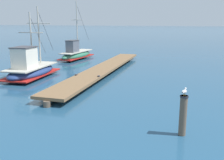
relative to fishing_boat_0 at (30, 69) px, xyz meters
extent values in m
cube|color=brown|center=(4.34, 3.33, -0.30)|extent=(2.36, 17.12, 0.16)
cylinder|color=brown|center=(4.62, -5.20, -0.52)|extent=(0.36, 0.36, 0.29)
cylinder|color=brown|center=(4.44, 0.48, -0.52)|extent=(0.36, 0.36, 0.29)
cylinder|color=brown|center=(4.25, 6.17, -0.52)|extent=(0.36, 0.36, 0.29)
cylinder|color=brown|center=(4.06, 11.86, -0.52)|extent=(0.36, 0.36, 0.29)
cube|color=#333338|center=(3.66, -0.11, -0.18)|extent=(0.13, 0.20, 0.08)
cube|color=#333338|center=(5.26, -0.06, -0.18)|extent=(0.13, 0.20, 0.08)
ellipsoid|color=navy|center=(-0.01, 0.14, -0.25)|extent=(2.55, 5.17, 0.83)
cube|color=#B2AD9E|center=(-0.01, 0.14, 0.12)|extent=(2.25, 4.65, 0.08)
cube|color=#B21E19|center=(-0.01, 0.14, -0.44)|extent=(2.56, 5.07, 0.08)
cube|color=silver|center=(0.05, -0.61, 0.86)|extent=(1.31, 1.58, 1.39)
cube|color=#3D3D42|center=(0.05, -0.61, 1.58)|extent=(1.41, 1.71, 0.06)
cylinder|color=#B2ADA3|center=(-0.03, 0.39, 2.04)|extent=(0.11, 0.11, 3.75)
cylinder|color=#B2ADA3|center=(-0.03, 0.39, 2.51)|extent=(1.93, 0.22, 0.06)
cylinder|color=#333338|center=(-0.11, 1.40, 2.22)|extent=(0.18, 1.95, 2.78)
cylinder|color=#B2ADA3|center=(-0.12, 1.51, 2.26)|extent=(0.11, 0.11, 4.20)
cylinder|color=#B2ADA3|center=(-0.12, 1.51, 3.14)|extent=(1.93, 0.22, 0.06)
cylinder|color=#333338|center=(-0.22, 2.64, 2.47)|extent=(0.20, 2.18, 3.11)
ellipsoid|color=#337556|center=(-0.96, 9.41, -0.25)|extent=(1.84, 5.41, 0.84)
cube|color=#B2AD9E|center=(-0.96, 9.41, 0.13)|extent=(1.62, 4.87, 0.08)
cube|color=#B21E19|center=(-0.96, 9.41, -0.44)|extent=(1.85, 5.30, 0.08)
cube|color=#565B66|center=(-1.00, 8.61, 0.75)|extent=(0.95, 1.31, 1.16)
cube|color=#3D3D42|center=(-1.00, 8.61, 1.36)|extent=(1.03, 1.41, 0.06)
cylinder|color=#B2ADA3|center=(-0.94, 9.68, 2.74)|extent=(0.11, 0.11, 5.14)
cylinder|color=#B2ADA3|center=(-0.94, 9.68, 3.41)|extent=(1.40, 0.14, 0.06)
cylinder|color=#333338|center=(-0.87, 11.06, 3.00)|extent=(0.17, 2.67, 3.80)
cylinder|color=brown|center=(10.92, -6.39, 0.07)|extent=(0.26, 0.26, 1.47)
cylinder|color=#28282D|center=(10.92, -6.39, 0.77)|extent=(0.30, 0.30, 0.06)
cylinder|color=gold|center=(10.90, -6.39, 0.84)|extent=(0.01, 0.01, 0.07)
cylinder|color=gold|center=(10.95, -6.40, 0.84)|extent=(0.01, 0.01, 0.07)
ellipsoid|color=white|center=(10.92, -6.39, 0.94)|extent=(0.16, 0.30, 0.13)
ellipsoid|color=silver|center=(10.87, -6.40, 0.95)|extent=(0.07, 0.24, 0.09)
ellipsoid|color=#383838|center=(10.85, -6.51, 0.95)|extent=(0.03, 0.07, 0.04)
ellipsoid|color=silver|center=(10.98, -6.42, 0.95)|extent=(0.07, 0.24, 0.09)
ellipsoid|color=#383838|center=(10.95, -6.53, 0.95)|extent=(0.03, 0.07, 0.04)
cone|color=white|center=(10.90, -6.54, 0.94)|extent=(0.08, 0.09, 0.07)
sphere|color=white|center=(10.94, -6.28, 1.03)|extent=(0.08, 0.08, 0.08)
cone|color=gold|center=(10.95, -6.23, 1.02)|extent=(0.03, 0.05, 0.02)
camera|label=1|loc=(11.28, -15.38, 3.34)|focal=41.58mm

